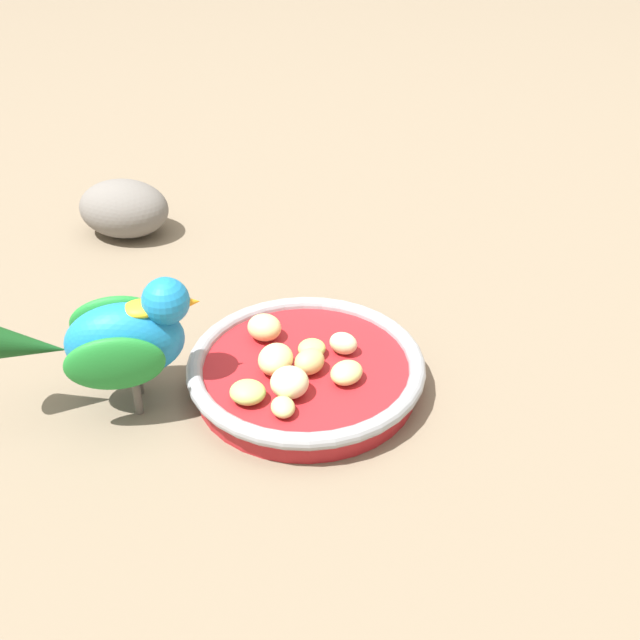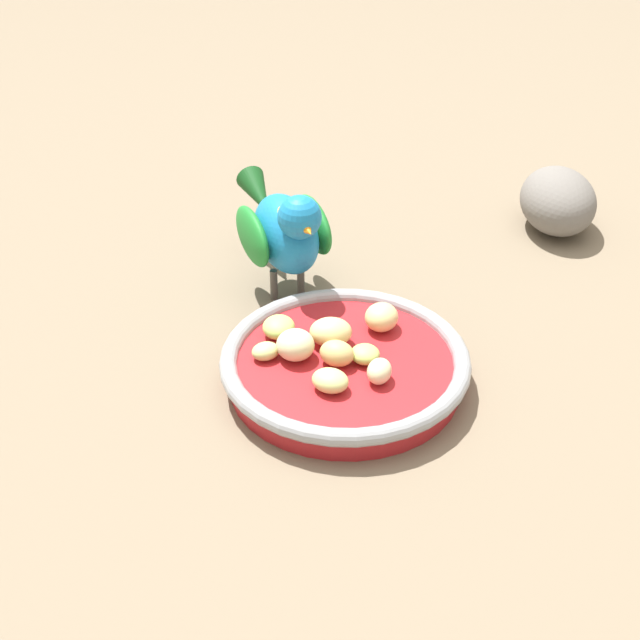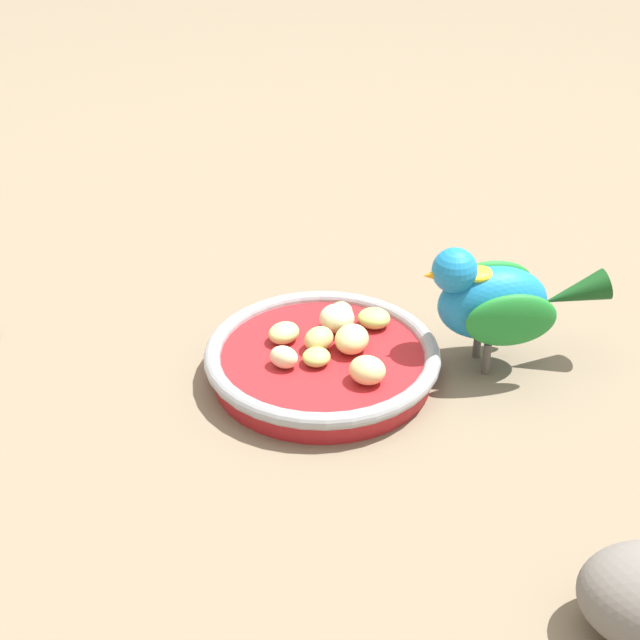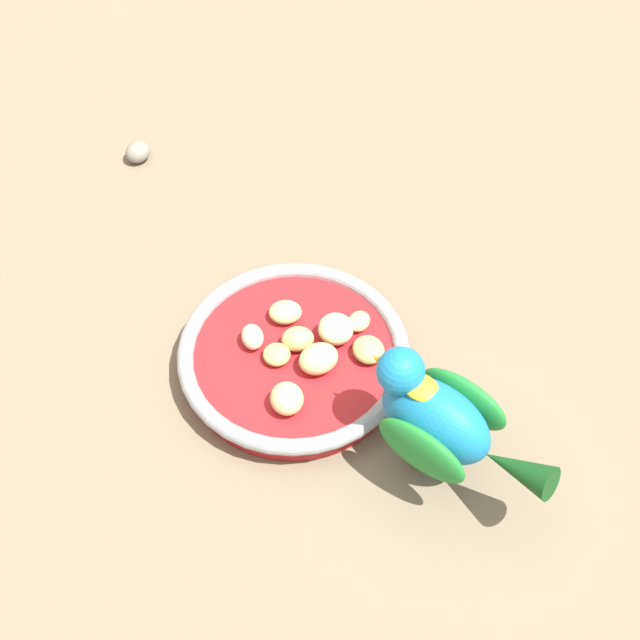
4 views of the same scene
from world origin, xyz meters
name	(u,v)px [view 2 (image 2 of 4)]	position (x,y,z in m)	size (l,w,h in m)	color
ground_plane	(349,389)	(0.00, 0.00, 0.00)	(4.00, 4.00, 0.00)	#756651
feeding_bowl	(342,368)	(-0.01, 0.00, 0.02)	(0.21, 0.21, 0.03)	#AD1E23
apple_piece_0	(379,371)	(0.03, 0.01, 0.03)	(0.03, 0.02, 0.02)	beige
apple_piece_1	(365,355)	(0.00, 0.01, 0.03)	(0.03, 0.02, 0.01)	#B2CC66
apple_piece_2	(266,351)	(-0.04, -0.06, 0.03)	(0.02, 0.02, 0.01)	#C6D17A
apple_piece_3	(295,345)	(-0.03, -0.04, 0.04)	(0.03, 0.03, 0.03)	beige
apple_piece_4	(382,317)	(-0.04, 0.05, 0.04)	(0.03, 0.03, 0.02)	#E5C67F
apple_piece_5	(334,331)	(-0.04, 0.00, 0.04)	(0.04, 0.03, 0.02)	#E5C67F
apple_piece_6	(330,381)	(0.02, -0.03, 0.03)	(0.03, 0.03, 0.02)	#C6D17A
apple_piece_7	(337,353)	(-0.01, -0.01, 0.04)	(0.03, 0.02, 0.02)	tan
apple_piece_8	(279,327)	(-0.07, -0.04, 0.03)	(0.03, 0.03, 0.02)	#B2CC66
parrot	(285,228)	(-0.16, 0.02, 0.07)	(0.18, 0.09, 0.12)	#59544C
rock_large	(558,201)	(-0.15, 0.33, 0.03)	(0.11, 0.08, 0.07)	slate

